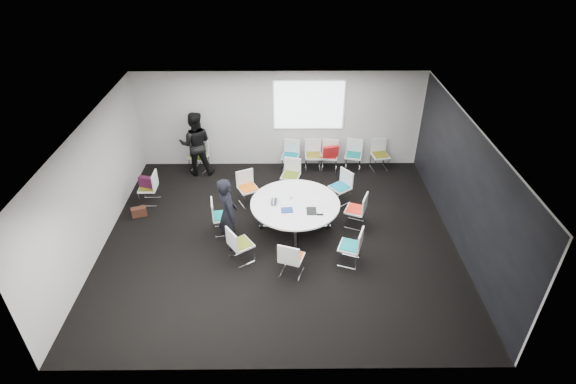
{
  "coord_description": "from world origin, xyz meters",
  "views": [
    {
      "loc": [
        0.13,
        -8.18,
        6.59
      ],
      "look_at": [
        0.2,
        0.4,
        1.0
      ],
      "focal_mm": 28.0,
      "sensor_mm": 36.0,
      "label": 1
    }
  ],
  "objects_px": {
    "chair_ring_d": "(248,194)",
    "maroon_bag": "(147,182)",
    "chair_ring_b": "(340,193)",
    "chair_ring_h": "(350,253)",
    "chair_ring_c": "(291,181)",
    "chair_back_a": "(291,161)",
    "person_main": "(228,214)",
    "chair_spare_left": "(150,193)",
    "brown_bag": "(139,212)",
    "chair_ring_f": "(241,250)",
    "chair_ring_e": "(222,222)",
    "chair_ring_g": "(291,264)",
    "chair_ring_a": "(355,216)",
    "chair_person_back": "(199,161)",
    "chair_back_b": "(313,161)",
    "laptop": "(276,202)",
    "chair_back_d": "(353,161)",
    "chair_back_c": "(329,161)",
    "cup": "(291,197)",
    "chair_back_e": "(379,160)",
    "conference_table": "(295,210)",
    "person_back": "(196,144)"
  },
  "relations": [
    {
      "from": "chair_spare_left",
      "to": "cup",
      "type": "bearing_deg",
      "value": -105.27
    },
    {
      "from": "chair_ring_b",
      "to": "chair_ring_h",
      "type": "height_order",
      "value": "same"
    },
    {
      "from": "chair_back_e",
      "to": "person_back",
      "type": "xyz_separation_m",
      "value": [
        -5.21,
        -0.18,
        0.65
      ]
    },
    {
      "from": "chair_spare_left",
      "to": "brown_bag",
      "type": "relative_size",
      "value": 2.44
    },
    {
      "from": "chair_ring_b",
      "to": "chair_ring_d",
      "type": "xyz_separation_m",
      "value": [
        -2.36,
        -0.03,
        0.0
      ]
    },
    {
      "from": "chair_spare_left",
      "to": "brown_bag",
      "type": "xyz_separation_m",
      "value": [
        -0.14,
        -0.6,
        -0.16
      ]
    },
    {
      "from": "chair_ring_b",
      "to": "chair_ring_c",
      "type": "height_order",
      "value": "same"
    },
    {
      "from": "chair_spare_left",
      "to": "person_main",
      "type": "relative_size",
      "value": 0.5
    },
    {
      "from": "chair_back_e",
      "to": "person_back",
      "type": "relative_size",
      "value": 0.47
    },
    {
      "from": "chair_back_b",
      "to": "laptop",
      "type": "distance_m",
      "value": 3.0
    },
    {
      "from": "laptop",
      "to": "chair_ring_a",
      "type": "bearing_deg",
      "value": -83.51
    },
    {
      "from": "chair_ring_b",
      "to": "chair_ring_g",
      "type": "bearing_deg",
      "value": 117.64
    },
    {
      "from": "cup",
      "to": "chair_ring_f",
      "type": "bearing_deg",
      "value": -129.96
    },
    {
      "from": "chair_ring_f",
      "to": "brown_bag",
      "type": "bearing_deg",
      "value": -156.71
    },
    {
      "from": "chair_ring_d",
      "to": "maroon_bag",
      "type": "bearing_deg",
      "value": -27.12
    },
    {
      "from": "chair_ring_d",
      "to": "chair_back_b",
      "type": "xyz_separation_m",
      "value": [
        1.76,
        1.73,
        0.0
      ]
    },
    {
      "from": "chair_ring_e",
      "to": "chair_back_b",
      "type": "relative_size",
      "value": 1.0
    },
    {
      "from": "chair_ring_d",
      "to": "chair_back_b",
      "type": "height_order",
      "value": "same"
    },
    {
      "from": "chair_back_d",
      "to": "laptop",
      "type": "xyz_separation_m",
      "value": [
        -2.18,
        -2.78,
        0.47
      ]
    },
    {
      "from": "chair_ring_c",
      "to": "chair_back_a",
      "type": "bearing_deg",
      "value": -74.94
    },
    {
      "from": "chair_ring_c",
      "to": "maroon_bag",
      "type": "xyz_separation_m",
      "value": [
        -3.65,
        -0.58,
        0.34
      ]
    },
    {
      "from": "chair_ring_f",
      "to": "maroon_bag",
      "type": "bearing_deg",
      "value": -166.42
    },
    {
      "from": "conference_table",
      "to": "cup",
      "type": "xyz_separation_m",
      "value": [
        -0.1,
        0.17,
        0.25
      ]
    },
    {
      "from": "conference_table",
      "to": "chair_ring_c",
      "type": "distance_m",
      "value": 1.72
    },
    {
      "from": "brown_bag",
      "to": "chair_ring_g",
      "type": "bearing_deg",
      "value": -29.24
    },
    {
      "from": "chair_back_a",
      "to": "chair_spare_left",
      "type": "height_order",
      "value": "same"
    },
    {
      "from": "person_main",
      "to": "chair_person_back",
      "type": "bearing_deg",
      "value": -0.93
    },
    {
      "from": "chair_ring_h",
      "to": "brown_bag",
      "type": "relative_size",
      "value": 2.44
    },
    {
      "from": "chair_ring_a",
      "to": "chair_person_back",
      "type": "relative_size",
      "value": 1.0
    },
    {
      "from": "chair_ring_b",
      "to": "chair_ring_h",
      "type": "relative_size",
      "value": 1.0
    },
    {
      "from": "chair_ring_a",
      "to": "chair_back_c",
      "type": "relative_size",
      "value": 1.0
    },
    {
      "from": "chair_ring_b",
      "to": "maroon_bag",
      "type": "xyz_separation_m",
      "value": [
        -4.91,
        0.02,
        0.34
      ]
    },
    {
      "from": "chair_ring_a",
      "to": "chair_ring_h",
      "type": "bearing_deg",
      "value": -169.99
    },
    {
      "from": "chair_ring_c",
      "to": "chair_ring_f",
      "type": "height_order",
      "value": "same"
    },
    {
      "from": "chair_ring_g",
      "to": "chair_back_e",
      "type": "xyz_separation_m",
      "value": [
        2.62,
        4.38,
        0.0
      ]
    },
    {
      "from": "chair_ring_e",
      "to": "chair_back_e",
      "type": "distance_m",
      "value": 5.13
    },
    {
      "from": "person_main",
      "to": "cup",
      "type": "xyz_separation_m",
      "value": [
        1.38,
        0.78,
        -0.1
      ]
    },
    {
      "from": "chair_ring_a",
      "to": "chair_ring_g",
      "type": "bearing_deg",
      "value": 159.75
    },
    {
      "from": "chair_ring_e",
      "to": "chair_ring_g",
      "type": "relative_size",
      "value": 1.0
    },
    {
      "from": "chair_back_a",
      "to": "person_main",
      "type": "height_order",
      "value": "person_main"
    },
    {
      "from": "chair_ring_b",
      "to": "chair_back_b",
      "type": "relative_size",
      "value": 1.0
    },
    {
      "from": "chair_ring_h",
      "to": "cup",
      "type": "bearing_deg",
      "value": 62.22
    },
    {
      "from": "conference_table",
      "to": "chair_ring_b",
      "type": "bearing_deg",
      "value": 43.0
    },
    {
      "from": "chair_back_b",
      "to": "chair_back_c",
      "type": "height_order",
      "value": "same"
    },
    {
      "from": "chair_ring_f",
      "to": "chair_person_back",
      "type": "distance_m",
      "value": 4.21
    },
    {
      "from": "chair_ring_e",
      "to": "person_main",
      "type": "height_order",
      "value": "person_main"
    },
    {
      "from": "maroon_bag",
      "to": "brown_bag",
      "type": "bearing_deg",
      "value": -102.15
    },
    {
      "from": "chair_ring_f",
      "to": "chair_back_b",
      "type": "height_order",
      "value": "same"
    },
    {
      "from": "conference_table",
      "to": "chair_back_a",
      "type": "distance_m",
      "value": 2.79
    },
    {
      "from": "chair_back_b",
      "to": "maroon_bag",
      "type": "relative_size",
      "value": 2.2
    }
  ]
}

